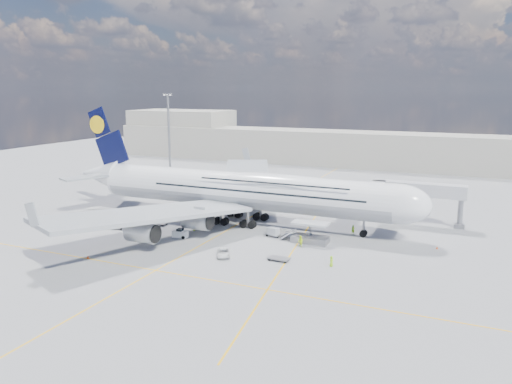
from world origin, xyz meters
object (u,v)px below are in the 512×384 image
at_px(catering_truck_outer, 264,182).
at_px(cone_wing_right_outer, 88,257).
at_px(cone_wing_left_outer, 251,194).
at_px(dolly_row_a, 159,223).
at_px(cone_nose, 437,248).
at_px(cone_wing_left_inner, 241,204).
at_px(dolly_row_c, 141,232).
at_px(crew_nose, 353,230).
at_px(service_van, 223,253).
at_px(cone_wing_right_inner, 143,240).
at_px(catering_truck_inner, 251,190).
at_px(jet_bridge, 401,192).
at_px(crew_loader, 301,241).
at_px(crew_van, 331,261).
at_px(dolly_row_b, 118,227).
at_px(dolly_nose_near, 273,232).
at_px(baggage_tug, 180,234).
at_px(light_mast, 169,136).
at_px(cone_tail, 101,212).
at_px(crew_tug, 148,236).
at_px(dolly_back, 95,216).
at_px(crew_wing, 194,227).
at_px(airliner, 242,190).
at_px(dolly_nose_far, 279,258).

relative_size(catering_truck_outer, cone_wing_right_outer, 14.45).
bearing_deg(cone_wing_left_outer, dolly_row_a, -98.45).
height_order(cone_nose, cone_wing_left_inner, cone_wing_left_inner).
relative_size(dolly_row_c, crew_nose, 1.74).
bearing_deg(dolly_row_c, cone_wing_right_outer, -75.18).
height_order(service_van, cone_wing_right_inner, service_van).
relative_size(dolly_row_a, catering_truck_inner, 0.50).
bearing_deg(catering_truck_outer, crew_nose, -11.45).
height_order(jet_bridge, crew_loader, jet_bridge).
distance_m(catering_truck_outer, crew_van, 61.26).
relative_size(jet_bridge, catering_truck_outer, 2.47).
bearing_deg(dolly_row_b, dolly_nose_near, -0.16).
bearing_deg(dolly_row_c, baggage_tug, 34.84).
height_order(baggage_tug, cone_wing_right_inner, baggage_tug).
distance_m(light_mast, crew_van, 83.60).
distance_m(catering_truck_inner, crew_nose, 37.99).
relative_size(crew_nose, cone_tail, 3.50).
bearing_deg(cone_wing_left_outer, crew_van, -52.64).
bearing_deg(cone_wing_left_inner, catering_truck_inner, 99.71).
xyz_separation_m(light_mast, crew_nose, (62.86, -34.07, -12.34)).
bearing_deg(crew_tug, dolly_back, 174.12).
bearing_deg(service_van, baggage_tug, 125.74).
bearing_deg(crew_loader, cone_wing_right_outer, -118.53).
bearing_deg(crew_van, cone_wing_right_inner, 86.25).
bearing_deg(dolly_row_c, cone_wing_right_inner, -30.40).
relative_size(jet_bridge, service_van, 4.29).
bearing_deg(baggage_tug, crew_wing, 85.47).
relative_size(dolly_back, catering_truck_inner, 0.43).
xyz_separation_m(crew_loader, cone_tail, (-47.81, 4.84, -0.75)).
relative_size(dolly_back, crew_tug, 1.52).
relative_size(cone_wing_right_outer, cone_tail, 1.07).
bearing_deg(cone_wing_left_outer, crew_wing, -84.15).
bearing_deg(cone_nose, cone_wing_left_inner, 160.48).
bearing_deg(light_mast, cone_nose, -25.41).
distance_m(dolly_row_c, catering_truck_inner, 39.79).
bearing_deg(dolly_nose_near, cone_tail, -165.40).
height_order(dolly_back, crew_wing, crew_wing).
height_order(cone_wing_right_inner, cone_wing_right_outer, cone_wing_right_inner).
bearing_deg(baggage_tug, service_van, -32.54).
relative_size(dolly_row_b, cone_tail, 7.31).
bearing_deg(dolly_row_b, crew_tug, -37.52).
bearing_deg(crew_loader, dolly_nose_near, 177.31).
height_order(airliner, dolly_row_c, airliner).
bearing_deg(dolly_row_c, crew_wing, 63.12).
distance_m(dolly_row_b, cone_tail, 14.32).
relative_size(light_mast, cone_tail, 51.66).
bearing_deg(cone_tail, dolly_nose_far, -15.34).
bearing_deg(cone_tail, cone_nose, 2.87).
height_order(jet_bridge, dolly_row_c, jet_bridge).
xyz_separation_m(airliner, baggage_tug, (-5.92, -14.17, -6.10)).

